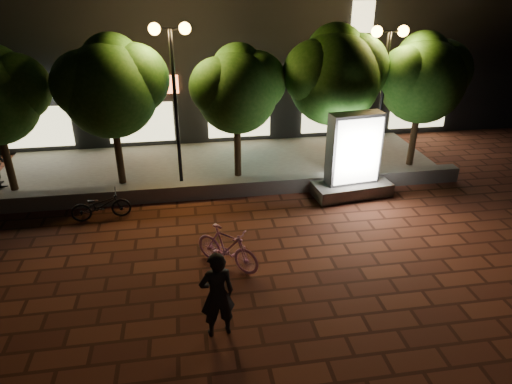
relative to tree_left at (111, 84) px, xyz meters
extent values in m
plane|color=#5C2B1D|center=(3.45, -5.46, -3.44)|extent=(80.00, 80.00, 0.00)
cube|color=slate|center=(3.45, -1.46, -3.19)|extent=(16.00, 0.45, 0.50)
cube|color=slate|center=(3.45, 1.04, -3.40)|extent=(16.00, 5.00, 0.08)
cube|color=black|center=(3.45, 7.54, 1.56)|extent=(28.00, 8.00, 10.00)
cube|color=white|center=(-3.55, 3.48, -0.84)|extent=(3.20, 0.12, 0.70)
cube|color=beige|center=(-3.55, 3.48, -2.34)|extent=(2.60, 0.10, 1.60)
cube|color=orange|center=(0.45, 3.48, -0.84)|extent=(3.20, 0.12, 0.70)
cube|color=beige|center=(0.45, 3.48, -2.34)|extent=(2.60, 0.10, 1.60)
cube|color=#46D8CF|center=(4.45, 3.48, -0.84)|extent=(3.20, 0.12, 0.70)
cube|color=beige|center=(4.45, 3.48, -2.34)|extent=(2.60, 0.10, 1.60)
cube|color=#F95A15|center=(8.45, 3.48, -0.84)|extent=(3.20, 0.12, 0.70)
cube|color=beige|center=(8.45, 3.48, -2.34)|extent=(2.60, 0.10, 1.60)
cube|color=silver|center=(12.45, 3.48, -0.84)|extent=(3.20, 0.12, 0.70)
cube|color=beige|center=(12.45, 3.48, -2.34)|extent=(2.60, 0.10, 1.60)
cube|color=beige|center=(9.45, 3.48, 1.56)|extent=(0.90, 0.10, 1.20)
cylinder|color=#302013|center=(-3.55, -0.06, -2.24)|extent=(0.24, 0.24, 2.25)
sphere|color=#2A5418|center=(-2.85, 0.14, -0.04)|extent=(2.10, 2.10, 2.10)
cylinder|color=#302013|center=(-0.05, -0.06, -2.19)|extent=(0.24, 0.24, 2.34)
sphere|color=#2A5418|center=(-0.05, -0.06, -0.20)|extent=(3.00, 3.00, 3.00)
sphere|color=#2A5418|center=(0.70, 0.14, 0.10)|extent=(2.25, 2.25, 2.25)
sphere|color=#2A5418|center=(-0.73, -0.21, 0.05)|extent=(2.10, 2.10, 2.10)
sphere|color=#2A5418|center=(0.05, 0.29, 0.55)|extent=(1.95, 1.95, 1.95)
cylinder|color=#302013|center=(3.95, -0.06, -2.26)|extent=(0.24, 0.24, 2.21)
sphere|color=#2A5418|center=(3.95, -0.06, -0.42)|extent=(2.70, 2.70, 2.70)
sphere|color=#2A5418|center=(4.62, 0.14, -0.12)|extent=(2.03, 2.03, 2.02)
sphere|color=#2A5418|center=(3.34, -0.21, -0.17)|extent=(1.89, 1.89, 1.89)
sphere|color=#2A5418|center=(4.05, 0.29, 0.26)|extent=(1.76, 1.76, 1.76)
cylinder|color=#302013|center=(7.25, -0.06, -2.15)|extent=(0.24, 0.24, 2.43)
sphere|color=#2A5418|center=(7.25, -0.06, -0.08)|extent=(3.10, 3.10, 3.10)
sphere|color=#2A5418|center=(8.02, 0.14, 0.22)|extent=(2.33, 2.33, 2.33)
sphere|color=#2A5418|center=(6.55, -0.21, 0.17)|extent=(2.17, 2.17, 2.17)
sphere|color=#2A5418|center=(7.35, 0.29, 0.69)|extent=(2.01, 2.02, 2.02)
cylinder|color=#302013|center=(10.45, -0.06, -2.22)|extent=(0.24, 0.24, 2.29)
sphere|color=#2A5418|center=(10.45, -0.06, -0.27)|extent=(2.90, 2.90, 2.90)
sphere|color=#2A5418|center=(11.17, 0.14, 0.03)|extent=(2.18, 2.17, 2.17)
sphere|color=#2A5418|center=(9.79, -0.21, -0.02)|extent=(2.03, 2.03, 2.03)
sphere|color=#2A5418|center=(10.55, 0.29, 0.45)|extent=(1.89, 1.88, 1.88)
cylinder|color=black|center=(1.95, -0.26, -0.86)|extent=(0.12, 0.12, 5.00)
cylinder|color=black|center=(1.95, -0.26, 1.64)|extent=(0.90, 0.08, 0.08)
sphere|color=#FFB03F|center=(1.50, -0.26, 1.64)|extent=(0.36, 0.36, 0.36)
sphere|color=#FFB03F|center=(2.40, -0.26, 1.64)|extent=(0.36, 0.36, 0.36)
cylinder|color=black|center=(8.95, -0.26, -0.96)|extent=(0.12, 0.12, 4.80)
cylinder|color=black|center=(8.95, -0.26, 1.44)|extent=(0.90, 0.08, 0.08)
sphere|color=#FFB03F|center=(8.50, -0.26, 1.44)|extent=(0.36, 0.36, 0.36)
sphere|color=#FFB03F|center=(9.40, -0.26, 1.44)|extent=(0.36, 0.36, 0.36)
cube|color=slate|center=(7.42, -1.97, -3.23)|extent=(2.66, 1.56, 0.42)
cube|color=#4C4C51|center=(7.42, -1.97, -1.87)|extent=(1.74, 0.78, 2.31)
cube|color=white|center=(7.46, -2.27, -1.87)|extent=(1.52, 0.23, 2.10)
cube|color=white|center=(7.39, -1.67, -1.87)|extent=(1.52, 0.23, 2.10)
imported|color=#F199DE|center=(3.02, -5.46, -2.90)|extent=(1.69, 1.61, 1.10)
imported|color=black|center=(2.60, -7.75, -2.49)|extent=(0.77, 0.57, 1.92)
imported|color=black|center=(-0.40, -2.46, -3.00)|extent=(1.76, 0.82, 0.89)
camera|label=1|loc=(2.23, -14.89, 3.18)|focal=32.04mm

